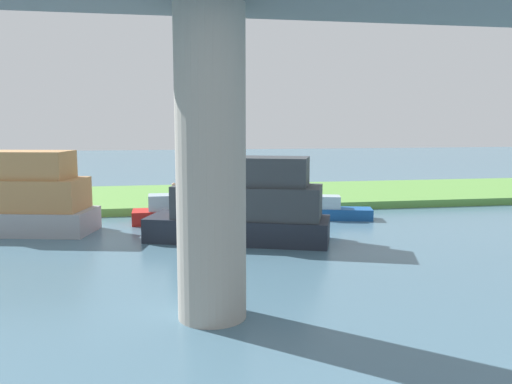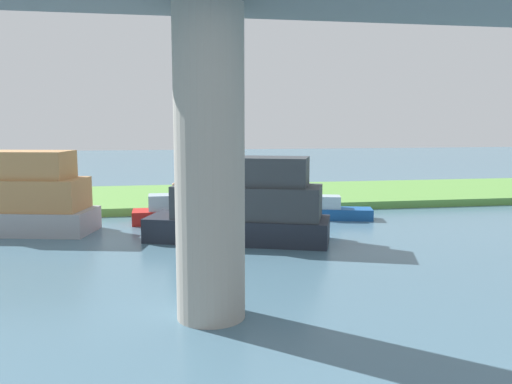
{
  "view_description": "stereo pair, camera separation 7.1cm",
  "coord_description": "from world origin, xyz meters",
  "px_view_note": "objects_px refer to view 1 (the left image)",
  "views": [
    {
      "loc": [
        5.71,
        32.77,
        5.73
      ],
      "look_at": [
        0.8,
        5.0,
        2.0
      ],
      "focal_mm": 37.04,
      "sensor_mm": 36.0,
      "label": 1
    },
    {
      "loc": [
        5.64,
        32.78,
        5.73
      ],
      "look_at": [
        0.8,
        5.0,
        2.0
      ],
      "focal_mm": 37.04,
      "sensor_mm": 36.0,
      "label": 2
    }
  ],
  "objects_px": {
    "person_on_bank": "(174,193)",
    "pontoon_yellow": "(244,207)",
    "mooring_post": "(267,195)",
    "houseboat_blue": "(173,213)",
    "bridge_pylon": "(211,166)",
    "skiff_small": "(10,200)",
    "motorboat_white": "(334,211)"
  },
  "relations": [
    {
      "from": "person_on_bank",
      "to": "skiff_small",
      "type": "relative_size",
      "value": 0.14
    },
    {
      "from": "motorboat_white",
      "to": "pontoon_yellow",
      "type": "bearing_deg",
      "value": 38.35
    },
    {
      "from": "skiff_small",
      "to": "pontoon_yellow",
      "type": "xyz_separation_m",
      "value": [
        -11.7,
        4.11,
        -0.07
      ]
    },
    {
      "from": "bridge_pylon",
      "to": "person_on_bank",
      "type": "xyz_separation_m",
      "value": [
        0.7,
        -18.96,
        -3.29
      ]
    },
    {
      "from": "bridge_pylon",
      "to": "person_on_bank",
      "type": "height_order",
      "value": "bridge_pylon"
    },
    {
      "from": "skiff_small",
      "to": "pontoon_yellow",
      "type": "height_order",
      "value": "skiff_small"
    },
    {
      "from": "bridge_pylon",
      "to": "skiff_small",
      "type": "xyz_separation_m",
      "value": [
        9.22,
        -13.97,
        -2.76
      ]
    },
    {
      "from": "mooring_post",
      "to": "pontoon_yellow",
      "type": "distance_m",
      "value": 8.78
    },
    {
      "from": "pontoon_yellow",
      "to": "houseboat_blue",
      "type": "xyz_separation_m",
      "value": [
        3.3,
        -5.34,
        -1.08
      ]
    },
    {
      "from": "pontoon_yellow",
      "to": "motorboat_white",
      "type": "bearing_deg",
      "value": -141.65
    },
    {
      "from": "bridge_pylon",
      "to": "pontoon_yellow",
      "type": "relative_size",
      "value": 0.97
    },
    {
      "from": "bridge_pylon",
      "to": "mooring_post",
      "type": "bearing_deg",
      "value": -106.2
    },
    {
      "from": "person_on_bank",
      "to": "motorboat_white",
      "type": "bearing_deg",
      "value": 155.83
    },
    {
      "from": "pontoon_yellow",
      "to": "motorboat_white",
      "type": "relative_size",
      "value": 2.1
    },
    {
      "from": "person_on_bank",
      "to": "houseboat_blue",
      "type": "relative_size",
      "value": 0.28
    },
    {
      "from": "skiff_small",
      "to": "pontoon_yellow",
      "type": "distance_m",
      "value": 12.4
    },
    {
      "from": "person_on_bank",
      "to": "mooring_post",
      "type": "relative_size",
      "value": 1.3
    },
    {
      "from": "mooring_post",
      "to": "pontoon_yellow",
      "type": "xyz_separation_m",
      "value": [
        2.8,
        8.3,
        0.63
      ]
    },
    {
      "from": "motorboat_white",
      "to": "houseboat_blue",
      "type": "height_order",
      "value": "houseboat_blue"
    },
    {
      "from": "person_on_bank",
      "to": "pontoon_yellow",
      "type": "xyz_separation_m",
      "value": [
        -3.17,
        9.1,
        0.46
      ]
    },
    {
      "from": "bridge_pylon",
      "to": "houseboat_blue",
      "type": "bearing_deg",
      "value": -86.92
    },
    {
      "from": "mooring_post",
      "to": "houseboat_blue",
      "type": "distance_m",
      "value": 6.79
    },
    {
      "from": "person_on_bank",
      "to": "bridge_pylon",
      "type": "bearing_deg",
      "value": 92.11
    },
    {
      "from": "motorboat_white",
      "to": "houseboat_blue",
      "type": "bearing_deg",
      "value": -2.64
    },
    {
      "from": "motorboat_white",
      "to": "houseboat_blue",
      "type": "xyz_separation_m",
      "value": [
        9.49,
        -0.44,
        0.09
      ]
    },
    {
      "from": "person_on_bank",
      "to": "mooring_post",
      "type": "xyz_separation_m",
      "value": [
        -5.97,
        0.8,
        -0.17
      ]
    },
    {
      "from": "person_on_bank",
      "to": "houseboat_blue",
      "type": "distance_m",
      "value": 3.82
    },
    {
      "from": "bridge_pylon",
      "to": "motorboat_white",
      "type": "relative_size",
      "value": 2.04
    },
    {
      "from": "motorboat_white",
      "to": "skiff_small",
      "type": "bearing_deg",
      "value": 2.54
    },
    {
      "from": "person_on_bank",
      "to": "motorboat_white",
      "type": "distance_m",
      "value": 10.29
    },
    {
      "from": "pontoon_yellow",
      "to": "mooring_post",
      "type": "bearing_deg",
      "value": -108.64
    },
    {
      "from": "mooring_post",
      "to": "houseboat_blue",
      "type": "height_order",
      "value": "houseboat_blue"
    }
  ]
}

